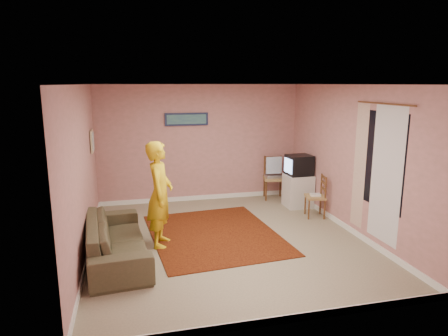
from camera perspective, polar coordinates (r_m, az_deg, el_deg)
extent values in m
plane|color=gray|center=(6.91, 0.42, -10.25)|extent=(5.00, 5.00, 0.00)
cube|color=tan|center=(8.94, -3.42, 3.51)|extent=(4.50, 0.02, 2.60)
cube|color=tan|center=(4.22, 8.66, -6.29)|extent=(4.50, 0.02, 2.60)
cube|color=tan|center=(6.38, -19.57, -0.60)|extent=(0.02, 5.00, 2.60)
cube|color=tan|center=(7.39, 17.63, 1.17)|extent=(0.02, 5.00, 2.60)
cube|color=silver|center=(6.39, 0.45, 11.86)|extent=(4.50, 5.00, 0.02)
cube|color=white|center=(9.20, -3.32, -4.22)|extent=(4.50, 0.02, 0.10)
cube|color=white|center=(4.77, 8.11, -20.67)|extent=(4.50, 0.02, 0.10)
cube|color=white|center=(6.75, -18.73, -11.01)|extent=(0.02, 5.00, 0.10)
cube|color=white|center=(7.71, 16.98, -8.00)|extent=(0.02, 5.00, 0.10)
cube|color=black|center=(6.62, 21.65, 1.00)|extent=(0.01, 1.10, 1.50)
cube|color=silver|center=(6.53, 22.16, -0.97)|extent=(0.01, 0.75, 2.10)
cube|color=#EFE7CC|center=(7.09, 18.81, 0.24)|extent=(0.01, 0.35, 2.10)
cylinder|color=brown|center=(6.50, 21.92, 8.54)|extent=(0.02, 1.40, 0.02)
cube|color=#151C3C|center=(8.80, -5.37, 6.95)|extent=(0.95, 0.03, 0.28)
cube|color=navy|center=(8.78, -5.35, 6.94)|extent=(0.86, 0.01, 0.20)
cube|color=tan|center=(7.91, -18.33, 3.64)|extent=(0.03, 0.38, 0.42)
cube|color=#ACB8BC|center=(7.91, -18.19, 3.65)|extent=(0.01, 0.30, 0.34)
cube|color=black|center=(7.14, -1.41, -9.42)|extent=(2.35, 2.84, 0.01)
cube|color=silver|center=(8.76, 10.52, -3.21)|extent=(0.55, 0.50, 0.70)
cube|color=black|center=(8.63, 10.67, 0.42)|extent=(0.51, 0.47, 0.43)
cube|color=#8CB2F2|center=(8.52, 9.16, 0.32)|extent=(0.04, 0.36, 0.30)
cube|color=#A78751|center=(9.24, 7.09, -1.51)|extent=(0.52, 0.50, 0.05)
cube|color=brown|center=(9.19, 7.13, 0.01)|extent=(0.44, 0.14, 0.50)
cube|color=#B5B5BA|center=(9.23, 7.10, -1.17)|extent=(0.38, 0.28, 0.06)
cube|color=#8FBCEB|center=(9.18, 7.14, 0.39)|extent=(0.37, 0.05, 0.39)
cube|color=#A78751|center=(8.14, 12.89, -4.04)|extent=(0.44, 0.45, 0.05)
cube|color=brown|center=(8.08, 12.96, -2.56)|extent=(0.12, 0.38, 0.44)
cube|color=white|center=(8.13, 12.91, -3.75)|extent=(0.23, 0.19, 0.04)
imported|color=#4B432D|center=(6.32, -15.12, -9.81)|extent=(1.02, 2.20, 0.63)
imported|color=yellow|center=(6.53, -9.15, -3.73)|extent=(0.55, 0.71, 1.73)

